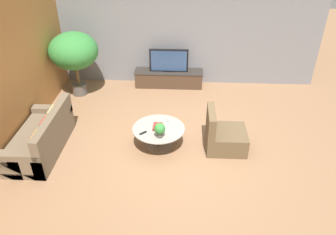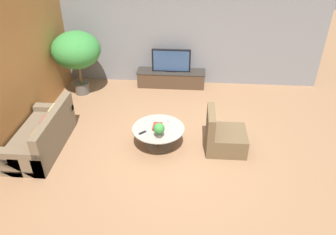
{
  "view_description": "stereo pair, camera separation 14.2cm",
  "coord_description": "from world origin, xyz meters",
  "px_view_note": "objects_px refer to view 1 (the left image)",
  "views": [
    {
      "loc": [
        0.11,
        -5.3,
        4.11
      ],
      "look_at": [
        -0.18,
        0.37,
        0.55
      ],
      "focal_mm": 35.0,
      "sensor_mm": 36.0,
      "label": 1
    },
    {
      "loc": [
        0.25,
        -5.29,
        4.11
      ],
      "look_at": [
        -0.18,
        0.37,
        0.55
      ],
      "focal_mm": 35.0,
      "sensor_mm": 36.0,
      "label": 2
    }
  ],
  "objects_px": {
    "media_console": "(169,78)",
    "potted_palm_tall": "(74,52)",
    "armchair_wicker": "(224,136)",
    "coffee_table": "(159,133)",
    "potted_plant_tabletop": "(160,129)",
    "television": "(169,61)",
    "couch_by_wall": "(42,138)"
  },
  "relations": [
    {
      "from": "coffee_table",
      "to": "potted_palm_tall",
      "type": "xyz_separation_m",
      "value": [
        -2.27,
        2.19,
        0.86
      ]
    },
    {
      "from": "television",
      "to": "coffee_table",
      "type": "distance_m",
      "value": 2.83
    },
    {
      "from": "armchair_wicker",
      "to": "potted_palm_tall",
      "type": "distance_m",
      "value": 4.29
    },
    {
      "from": "couch_by_wall",
      "to": "media_console",
      "type": "bearing_deg",
      "value": 141.95
    },
    {
      "from": "television",
      "to": "armchair_wicker",
      "type": "relative_size",
      "value": 1.21
    },
    {
      "from": "armchair_wicker",
      "to": "potted_plant_tabletop",
      "type": "relative_size",
      "value": 2.87
    },
    {
      "from": "media_console",
      "to": "potted_palm_tall",
      "type": "xyz_separation_m",
      "value": [
        -2.34,
        -0.62,
        0.94
      ]
    },
    {
      "from": "television",
      "to": "coffee_table",
      "type": "bearing_deg",
      "value": -91.4
    },
    {
      "from": "media_console",
      "to": "television",
      "type": "relative_size",
      "value": 1.79
    },
    {
      "from": "media_console",
      "to": "potted_plant_tabletop",
      "type": "distance_m",
      "value": 3.12
    },
    {
      "from": "potted_plant_tabletop",
      "to": "media_console",
      "type": "bearing_deg",
      "value": 89.58
    },
    {
      "from": "media_console",
      "to": "coffee_table",
      "type": "bearing_deg",
      "value": -91.4
    },
    {
      "from": "armchair_wicker",
      "to": "potted_plant_tabletop",
      "type": "height_order",
      "value": "armchair_wicker"
    },
    {
      "from": "coffee_table",
      "to": "potted_plant_tabletop",
      "type": "relative_size",
      "value": 3.53
    },
    {
      "from": "media_console",
      "to": "couch_by_wall",
      "type": "bearing_deg",
      "value": -128.05
    },
    {
      "from": "television",
      "to": "potted_palm_tall",
      "type": "bearing_deg",
      "value": -165.31
    },
    {
      "from": "couch_by_wall",
      "to": "television",
      "type": "bearing_deg",
      "value": 141.94
    },
    {
      "from": "coffee_table",
      "to": "television",
      "type": "bearing_deg",
      "value": 88.6
    },
    {
      "from": "couch_by_wall",
      "to": "potted_palm_tall",
      "type": "height_order",
      "value": "potted_palm_tall"
    },
    {
      "from": "potted_palm_tall",
      "to": "television",
      "type": "bearing_deg",
      "value": 14.69
    },
    {
      "from": "armchair_wicker",
      "to": "potted_palm_tall",
      "type": "relative_size",
      "value": 0.52
    },
    {
      "from": "media_console",
      "to": "coffee_table",
      "type": "distance_m",
      "value": 2.8
    },
    {
      "from": "television",
      "to": "couch_by_wall",
      "type": "xyz_separation_m",
      "value": [
        -2.39,
        -3.05,
        -0.45
      ]
    },
    {
      "from": "media_console",
      "to": "television",
      "type": "distance_m",
      "value": 0.51
    },
    {
      "from": "television",
      "to": "potted_palm_tall",
      "type": "height_order",
      "value": "potted_palm_tall"
    },
    {
      "from": "coffee_table",
      "to": "potted_palm_tall",
      "type": "height_order",
      "value": "potted_palm_tall"
    },
    {
      "from": "television",
      "to": "armchair_wicker",
      "type": "bearing_deg",
      "value": -65.9
    },
    {
      "from": "coffee_table",
      "to": "potted_plant_tabletop",
      "type": "bearing_deg",
      "value": -81.3
    },
    {
      "from": "armchair_wicker",
      "to": "coffee_table",
      "type": "bearing_deg",
      "value": 90.68
    },
    {
      "from": "potted_palm_tall",
      "to": "potted_plant_tabletop",
      "type": "distance_m",
      "value": 3.44
    },
    {
      "from": "coffee_table",
      "to": "armchair_wicker",
      "type": "bearing_deg",
      "value": 0.68
    },
    {
      "from": "media_console",
      "to": "armchair_wicker",
      "type": "height_order",
      "value": "armchair_wicker"
    }
  ]
}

